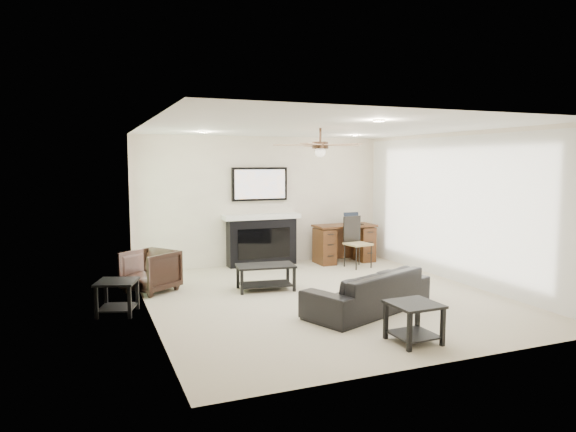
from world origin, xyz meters
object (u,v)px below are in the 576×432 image
Objects in this scene: armchair at (150,271)px; coffee_table at (266,277)px; desk at (344,243)px; sofa at (368,291)px; fireplace_unit at (262,217)px.

armchair is 1.79m from coffee_table.
coffee_table is 0.74× the size of desk.
desk reaches higher than armchair.
desk reaches higher than sofa.
armchair is 0.37× the size of fireplace_unit.
desk is (1.31, 3.14, 0.10)m from sofa.
sofa is 1.84m from coffee_table.
fireplace_unit reaches higher than sofa.
desk is at bearing -11.14° from fireplace_unit.
sofa reaches higher than coffee_table.
fireplace_unit is (2.28, 1.31, 0.63)m from armchair.
sofa is 1.00× the size of fireplace_unit.
desk is (3.91, 0.99, 0.05)m from armchair.
fireplace_unit reaches higher than coffee_table.
fireplace_unit reaches higher than desk.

